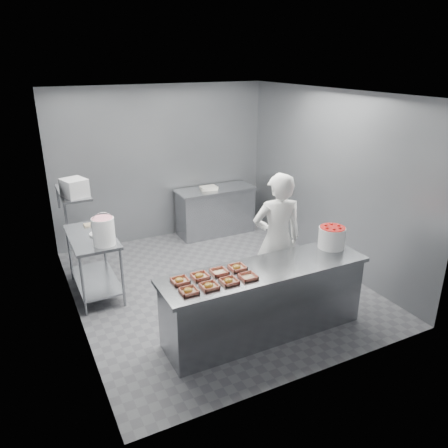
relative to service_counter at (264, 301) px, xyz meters
The scene contains 24 objects.
floor 1.42m from the service_counter, 90.00° to the left, with size 4.50×4.50×0.00m, color #4C4C51.
ceiling 2.71m from the service_counter, 90.00° to the left, with size 4.50×4.50×0.00m, color white.
wall_back 3.72m from the service_counter, 90.00° to the left, with size 4.00×0.04×2.80m, color slate.
wall_left 2.59m from the service_counter, 145.98° to the left, with size 0.04×4.50×2.80m, color slate.
wall_right 2.59m from the service_counter, 34.02° to the left, with size 0.04×4.50×2.80m, color slate.
service_counter is the anchor object (origin of this frame).
prep_table 2.56m from the service_counter, 130.24° to the left, with size 0.60×1.20×0.90m.
back_counter 3.37m from the service_counter, 74.52° to the left, with size 1.50×0.60×0.90m.
wall_shelf 2.88m from the service_counter, 133.03° to the left, with size 0.35×0.90×0.03m, color slate.
tray_0 1.14m from the service_counter, behind, with size 0.19×0.18×0.06m.
tray_1 0.93m from the service_counter, behind, with size 0.19×0.18×0.06m.
tray_2 0.74m from the service_counter, 167.15° to the right, with size 0.19×0.18×0.06m.
tray_3 0.58m from the service_counter, 157.88° to the right, with size 0.19×0.18×0.04m.
tray_4 1.14m from the service_counter, behind, with size 0.19×0.18×0.06m.
tray_5 0.93m from the service_counter, behind, with size 0.19×0.18×0.06m.
tray_6 0.73m from the service_counter, 167.07° to the left, with size 0.19×0.18×0.04m.
tray_7 0.58m from the service_counter, 158.06° to the left, with size 0.19×0.18×0.06m.
worker 0.94m from the service_counter, 47.48° to the left, with size 0.68×0.44×1.86m, color white.
strawberry_tub 1.24m from the service_counter, ahead, with size 0.34×0.34×0.29m.
glaze_bucket 2.28m from the service_counter, 134.85° to the left, with size 0.31×0.29×0.45m.
bucket_lid 2.51m from the service_counter, 128.38° to the left, with size 0.28×0.28×0.02m, color white.
rag 2.89m from the service_counter, 124.06° to the left, with size 0.15×0.13×0.02m, color #CCB28C.
appliance 2.78m from the service_counter, 136.76° to the left, with size 0.27×0.30×0.23m, color gray.
paper_stack 3.37m from the service_counter, 76.79° to the left, with size 0.30×0.22×0.06m, color silver.
Camera 1 is at (-2.52, -5.26, 3.24)m, focal length 35.00 mm.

